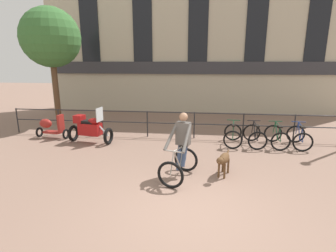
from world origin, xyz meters
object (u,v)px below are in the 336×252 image
Objects in this scene: parked_scooter at (51,127)px; cyclist_with_bike at (181,149)px; parked_bicycle_mid_right at (277,136)px; parked_bicycle_far_end at (299,137)px; parked_motorcycle at (90,128)px; dog at (224,160)px; parked_bicycle_near_lamp at (233,135)px; parked_bicycle_mid_left at (255,136)px.

cyclist_with_bike is at bearing -112.97° from parked_scooter.
parked_bicycle_mid_right is 0.77m from parked_bicycle_far_end.
cyclist_with_bike is at bearing -116.89° from parked_motorcycle.
parked_bicycle_mid_right is (2.11, 2.80, -0.10)m from dog.
parked_bicycle_near_lamp is 0.77m from parked_bicycle_mid_left.
parked_scooter is (-8.59, 0.03, 0.10)m from parked_bicycle_mid_right.
parked_scooter is at bearing 176.10° from dog.
parked_bicycle_mid_left is at bearing 6.76° from parked_bicycle_far_end.
cyclist_with_bike reaches higher than parked_bicycle_mid_left.
parked_motorcycle is at bearing 3.42° from parked_bicycle_mid_left.
dog is 0.83× the size of parked_bicycle_near_lamp.
parked_scooter is (-7.05, 0.03, 0.10)m from parked_bicycle_near_lamp.
cyclist_with_bike is at bearing 43.60° from parked_bicycle_far_end.
cyclist_with_bike reaches higher than parked_scooter.
parked_bicycle_mid_right is (6.79, 0.39, -0.20)m from parked_motorcycle.
dog is 0.87× the size of parked_bicycle_mid_right.
parked_bicycle_far_end is at bearing 179.72° from parked_bicycle_mid_left.
parked_bicycle_far_end is at bearing -172.96° from parked_bicycle_near_lamp.
cyclist_with_bike is 5.01m from parked_bicycle_far_end.
parked_scooter reaches higher than parked_bicycle_mid_left.
parked_bicycle_near_lamp is (0.58, 2.80, -0.10)m from dog.
parked_bicycle_near_lamp is 7.05m from parked_scooter.
parked_bicycle_near_lamp is at bearing 98.08° from dog.
parked_scooter is (-1.79, 0.42, -0.10)m from parked_motorcycle.
parked_scooter is at bearing 6.76° from parked_bicycle_near_lamp.
cyclist_with_bike reaches higher than parked_bicycle_near_lamp.
parked_bicycle_mid_left is at bearing -83.77° from parked_scooter.
parked_bicycle_far_end is (3.99, 2.99, -0.41)m from cyclist_with_bike.
parked_scooter reaches higher than parked_bicycle_near_lamp.
parked_bicycle_mid_right is at bearing -172.96° from parked_bicycle_near_lamp.
dog is at bearing 26.26° from cyclist_with_bike.
parked_motorcycle is 5.28m from parked_bicycle_near_lamp.
parked_bicycle_mid_right is at bearing 59.44° from cyclist_with_bike.
parked_bicycle_near_lamp is 1.06× the size of parked_bicycle_mid_left.
parked_bicycle_far_end is (2.88, 2.80, -0.10)m from dog.
parked_bicycle_mid_left is (1.35, 2.80, -0.10)m from dog.
parked_bicycle_near_lamp is (1.69, 2.99, -0.41)m from cyclist_with_bike.
parked_motorcycle reaches higher than dog.
cyclist_with_bike is at bearing 67.53° from parked_bicycle_near_lamp.
dog is (1.11, 0.19, -0.31)m from cyclist_with_bike.
cyclist_with_bike is 1.44× the size of parked_bicycle_near_lamp.
parked_bicycle_far_end reaches higher than dog.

